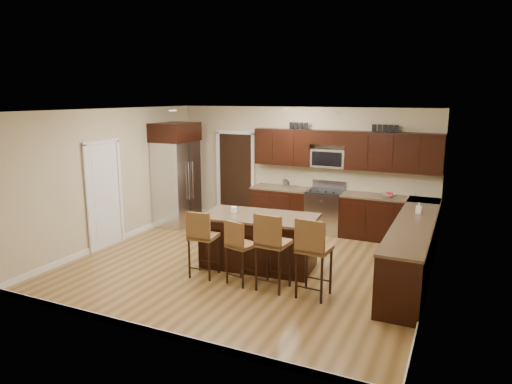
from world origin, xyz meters
The scene contains 24 objects.
floor centered at (0.00, 0.00, 0.00)m, with size 6.00×6.00×0.00m, color olive.
ceiling centered at (0.00, 0.00, 2.70)m, with size 6.00×6.00×0.00m, color silver.
wall_back centered at (0.00, 2.75, 1.35)m, with size 6.00×6.00×0.00m, color #C1B28C.
wall_left centered at (-3.00, 0.00, 1.35)m, with size 5.50×5.50×0.00m, color #C1B28C.
wall_right centered at (3.00, 0.00, 1.35)m, with size 5.50×5.50×0.00m, color #C1B28C.
base_cabinets centered at (1.90, 1.45, 0.46)m, with size 4.02×3.96×0.92m.
upper_cabinets centered at (1.04, 2.58, 1.84)m, with size 4.00×0.33×0.80m.
range centered at (0.68, 2.45, 0.47)m, with size 0.76×0.64×1.11m.
microwave centered at (0.68, 2.60, 1.62)m, with size 0.76×0.31×0.40m, color silver.
doorway centered at (-1.65, 2.73, 1.03)m, with size 0.85×0.03×2.06m, color black.
pantry_door centered at (-2.98, -0.30, 1.02)m, with size 0.03×0.80×2.04m, color white.
letter_decor centered at (0.90, 2.58, 2.29)m, with size 2.20×0.03×0.15m, color black, non-canonical shape.
island centered at (0.23, -0.02, 0.43)m, with size 2.03×1.19×0.92m.
stool_left centered at (-0.42, -0.87, 0.70)m, with size 0.46×0.46×1.13m.
stool_mid centered at (0.26, -0.86, 0.65)m, with size 0.48×0.48×1.04m.
stool_right centered at (0.81, -0.87, 0.76)m, with size 0.48×0.48×1.22m.
refrigerator centered at (-2.62, 1.65, 1.20)m, with size 0.79×1.03×2.35m.
floor_mat centered at (0.06, 1.64, 0.01)m, with size 0.97×0.65×0.01m, color brown.
fruit_bowl centered at (2.00, 2.45, 0.95)m, with size 0.25×0.25×0.06m, color silver.
soap_bottle centered at (2.70, 1.26, 1.02)m, with size 0.09×0.09×0.20m, color #B2B2B2.
canister_tall centered at (-0.26, 2.45, 1.02)m, with size 0.12×0.12×0.19m, color silver.
canister_short centered at (-0.21, 2.45, 1.00)m, with size 0.11×0.11×0.16m, color silver.
island_jar centered at (-0.27, -0.02, 0.97)m, with size 0.10×0.10×0.10m, color white.
stool_extra centered at (1.46, -0.87, 0.76)m, with size 0.48×0.48×1.22m.
Camera 1 is at (3.35, -6.94, 2.93)m, focal length 32.00 mm.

